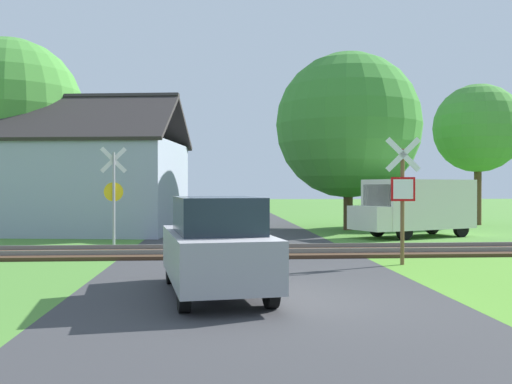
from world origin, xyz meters
TOP-DOWN VIEW (x-y plane):
  - ground_plane at (0.00, 0.00)m, footprint 160.00×160.00m
  - road_asphalt at (0.00, 2.00)m, footprint 6.74×80.00m
  - rail_track at (0.00, 6.72)m, footprint 60.00×2.60m
  - stop_sign_near at (3.93, 4.09)m, footprint 0.88×0.18m
  - crossing_sign_far at (-4.14, 9.41)m, footprint 0.85×0.27m
  - house at (-6.18, 14.99)m, footprint 8.64×7.46m
  - tree_right at (5.28, 15.70)m, footprint 6.60×6.60m
  - tree_left at (-9.95, 16.50)m, footprint 6.34×6.34m
  - tree_far at (12.71, 18.52)m, footprint 4.52×4.52m
  - mail_truck at (7.05, 11.83)m, footprint 5.24×3.60m
  - parked_car at (-0.75, 0.45)m, footprint 2.22×4.20m

SIDE VIEW (x-z plane):
  - ground_plane at x=0.00m, z-range 0.00..0.00m
  - road_asphalt at x=0.00m, z-range 0.00..0.01m
  - rail_track at x=0.00m, z-range -0.05..0.17m
  - parked_car at x=-0.75m, z-range 0.00..1.78m
  - mail_truck at x=7.05m, z-range 0.12..2.36m
  - stop_sign_near at x=3.93m, z-range 0.20..3.41m
  - crossing_sign_far at x=-4.14m, z-range 0.23..3.52m
  - house at x=-6.18m, z-range -0.89..5.06m
  - tree_right at x=5.28m, z-range 0.73..8.79m
  - tree_far at x=12.71m, z-range 1.34..8.57m
  - tree_left at x=-9.95m, z-range 1.13..9.76m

